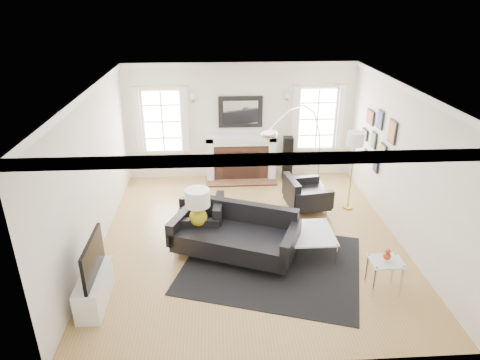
{
  "coord_description": "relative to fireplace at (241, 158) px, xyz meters",
  "views": [
    {
      "loc": [
        -0.61,
        -6.92,
        4.28
      ],
      "look_at": [
        -0.17,
        0.3,
        1.07
      ],
      "focal_mm": 32.0,
      "sensor_mm": 36.0,
      "label": 1
    }
  ],
  "objects": [
    {
      "name": "right_wall",
      "position": [
        2.75,
        -2.79,
        0.86
      ],
      "size": [
        0.04,
        6.0,
        2.8
      ],
      "primitive_type": "cube",
      "color": "white",
      "rests_on": "floor"
    },
    {
      "name": "left_wall",
      "position": [
        -2.75,
        -2.79,
        0.86
      ],
      "size": [
        0.04,
        6.0,
        2.8
      ],
      "primitive_type": "cube",
      "color": "white",
      "rests_on": "floor"
    },
    {
      "name": "gourd_lamp",
      "position": [
        -0.94,
        -3.1,
        0.34
      ],
      "size": [
        0.43,
        0.43,
        0.69
      ],
      "color": "gold",
      "rests_on": "side_table_left"
    },
    {
      "name": "ceiling",
      "position": [
        0.0,
        -2.79,
        2.26
      ],
      "size": [
        5.5,
        6.0,
        0.02
      ],
      "primitive_type": "cube",
      "color": "white",
      "rests_on": "back_wall"
    },
    {
      "name": "back_wall",
      "position": [
        0.0,
        0.21,
        0.86
      ],
      "size": [
        5.5,
        0.04,
        2.8
      ],
      "primitive_type": "cube",
      "color": "white",
      "rests_on": "floor"
    },
    {
      "name": "sofa",
      "position": [
        -0.3,
        -3.29,
        -0.16
      ],
      "size": [
        2.35,
        1.71,
        0.7
      ],
      "color": "black",
      "rests_on": "floor"
    },
    {
      "name": "front_wall",
      "position": [
        0.0,
        -5.79,
        0.86
      ],
      "size": [
        5.5,
        0.04,
        2.8
      ],
      "primitive_type": "cube",
      "color": "white",
      "rests_on": "floor"
    },
    {
      "name": "speaker_tower",
      "position": [
        1.12,
        -0.14,
        0.01
      ],
      "size": [
        0.22,
        0.22,
        1.1
      ],
      "primitive_type": "cube",
      "rotation": [
        0.0,
        0.0,
        0.0
      ],
      "color": "black",
      "rests_on": "floor"
    },
    {
      "name": "nesting_table",
      "position": [
        1.93,
        -4.45,
        -0.12
      ],
      "size": [
        0.49,
        0.41,
        0.54
      ],
      "color": "silver",
      "rests_on": "floor"
    },
    {
      "name": "stick_floor_lamp",
      "position": [
        2.2,
        -1.7,
        0.92
      ],
      "size": [
        0.34,
        0.34,
        1.69
      ],
      "color": "#AF983C",
      "rests_on": "floor"
    },
    {
      "name": "side_table_left",
      "position": [
        -0.94,
        -3.1,
        -0.16
      ],
      "size": [
        0.44,
        0.44,
        0.48
      ],
      "color": "silver",
      "rests_on": "floor"
    },
    {
      "name": "fireplace",
      "position": [
        0.0,
        0.0,
        0.0
      ],
      "size": [
        1.7,
        0.69,
        1.11
      ],
      "color": "white",
      "rests_on": "floor"
    },
    {
      "name": "arc_floor_lamp",
      "position": [
        1.07,
        -1.4,
        0.68
      ],
      "size": [
        1.59,
        1.48,
        2.26
      ],
      "color": "silver",
      "rests_on": "floor"
    },
    {
      "name": "mantel_mirror",
      "position": [
        0.0,
        0.16,
        1.11
      ],
      "size": [
        1.05,
        0.07,
        0.75
      ],
      "color": "black",
      "rests_on": "back_wall"
    },
    {
      "name": "floor",
      "position": [
        0.0,
        -2.79,
        -0.54
      ],
      "size": [
        6.0,
        6.0,
        0.0
      ],
      "primitive_type": "plane",
      "color": "olive",
      "rests_on": "ground"
    },
    {
      "name": "orange_vase",
      "position": [
        1.93,
        -4.45,
        0.1
      ],
      "size": [
        0.11,
        0.11,
        0.18
      ],
      "color": "#B23616",
      "rests_on": "nesting_table"
    },
    {
      "name": "window_right",
      "position": [
        1.85,
        0.16,
        0.92
      ],
      "size": [
        1.24,
        0.15,
        1.62
      ],
      "color": "white",
      "rests_on": "back_wall"
    },
    {
      "name": "window_left",
      "position": [
        -1.85,
        0.16,
        0.92
      ],
      "size": [
        1.24,
        0.15,
        1.62
      ],
      "color": "white",
      "rests_on": "back_wall"
    },
    {
      "name": "gallery_wall",
      "position": [
        2.72,
        -1.5,
        0.99
      ],
      "size": [
        0.04,
        1.73,
        1.29
      ],
      "color": "black",
      "rests_on": "right_wall"
    },
    {
      "name": "area_rug",
      "position": [
        0.3,
        -3.67,
        -0.54
      ],
      "size": [
        3.5,
        3.18,
        0.01
      ],
      "primitive_type": "cube",
      "rotation": [
        0.0,
        0.0,
        -0.31
      ],
      "color": "black",
      "rests_on": "floor"
    },
    {
      "name": "armchair_left",
      "position": [
        -0.89,
        -2.72,
        -0.18
      ],
      "size": [
        0.96,
        1.05,
        0.65
      ],
      "color": "black",
      "rests_on": "floor"
    },
    {
      "name": "armchair_right",
      "position": [
        1.23,
        -1.74,
        -0.2
      ],
      "size": [
        0.96,
        1.04,
        0.62
      ],
      "color": "black",
      "rests_on": "floor"
    },
    {
      "name": "coffee_table",
      "position": [
        0.94,
        -3.34,
        -0.16
      ],
      "size": [
        0.93,
        0.93,
        0.42
      ],
      "color": "silver",
      "rests_on": "floor"
    },
    {
      "name": "tv_unit",
      "position": [
        -2.44,
        -4.49,
        -0.21
      ],
      "size": [
        0.35,
        1.0,
        1.09
      ],
      "color": "white",
      "rests_on": "floor"
    },
    {
      "name": "crown_molding",
      "position": [
        0.0,
        -2.79,
        2.2
      ],
      "size": [
        5.5,
        6.0,
        0.12
      ],
      "primitive_type": "cube",
      "color": "white",
      "rests_on": "back_wall"
    }
  ]
}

